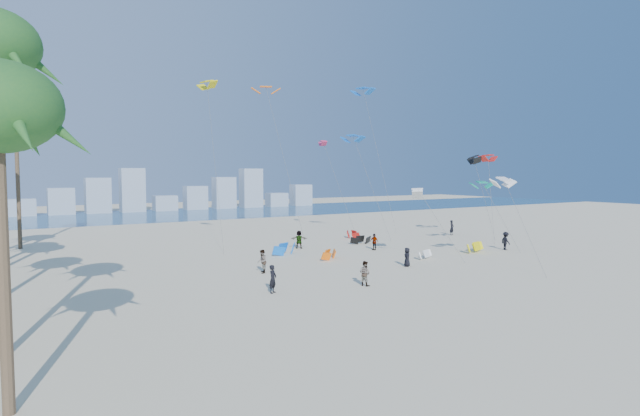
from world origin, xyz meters
TOP-DOWN VIEW (x-y plane):
  - ground at (0.00, 0.00)m, footprint 220.00×220.00m
  - ocean at (0.00, 72.00)m, footprint 220.00×220.00m
  - kitesurfer_near at (-6.31, 6.59)m, footprint 0.78×0.73m
  - kitesurfer_mid at (-0.09, 5.28)m, footprint 0.86×0.97m
  - kitesurfers_far at (9.81, 16.33)m, footprint 30.83×14.53m
  - grounded_kites at (9.62, 18.11)m, footprint 19.60×17.20m
  - flying_kites at (14.30, 22.76)m, footprint 31.51×33.87m
  - distant_skyline at (-1.19, 82.00)m, footprint 85.00×3.00m

SIDE VIEW (x-z plane):
  - ground at x=0.00m, z-range 0.00..0.00m
  - ocean at x=0.00m, z-range 0.01..0.01m
  - grounded_kites at x=9.62m, z-range -0.06..0.92m
  - kitesurfer_mid at x=-0.09m, z-range 0.00..1.68m
  - kitesurfers_far at x=9.81m, z-range -0.03..1.78m
  - kitesurfer_near at x=-6.31m, z-range 0.00..1.78m
  - distant_skyline at x=-1.19m, z-range -1.11..7.29m
  - flying_kites at x=14.30m, z-range 2.85..21.41m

